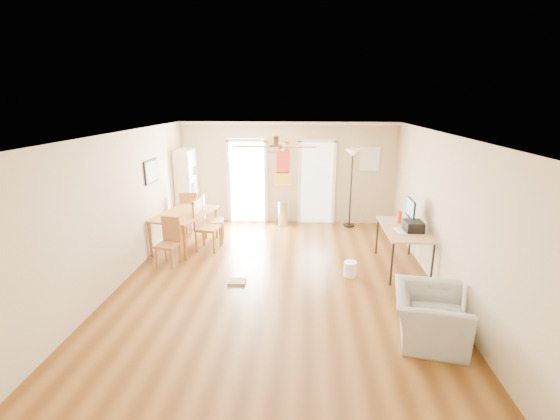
# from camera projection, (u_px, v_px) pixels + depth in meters

# --- Properties ---
(floor) EXTENTS (7.00, 7.00, 0.00)m
(floor) POSITION_uv_depth(u_px,v_px,m) (278.00, 281.00, 6.88)
(floor) COLOR brown
(floor) RESTS_ON ground
(ceiling) EXTENTS (5.50, 7.00, 0.00)m
(ceiling) POSITION_uv_depth(u_px,v_px,m) (277.00, 134.00, 6.16)
(ceiling) COLOR silver
(ceiling) RESTS_ON floor
(wall_back) EXTENTS (5.50, 0.04, 2.60)m
(wall_back) POSITION_uv_depth(u_px,v_px,m) (288.00, 173.00, 9.88)
(wall_back) COLOR beige
(wall_back) RESTS_ON floor
(wall_front) EXTENTS (5.50, 0.04, 2.60)m
(wall_front) POSITION_uv_depth(u_px,v_px,m) (246.00, 330.00, 3.17)
(wall_front) COLOR beige
(wall_front) RESTS_ON floor
(wall_left) EXTENTS (0.04, 7.00, 2.60)m
(wall_left) POSITION_uv_depth(u_px,v_px,m) (121.00, 208.00, 6.70)
(wall_left) COLOR beige
(wall_left) RESTS_ON floor
(wall_right) EXTENTS (0.04, 7.00, 2.60)m
(wall_right) POSITION_uv_depth(u_px,v_px,m) (443.00, 214.00, 6.34)
(wall_right) COLOR beige
(wall_right) RESTS_ON floor
(crown_molding) EXTENTS (5.50, 7.00, 0.08)m
(crown_molding) POSITION_uv_depth(u_px,v_px,m) (277.00, 136.00, 6.17)
(crown_molding) COLOR white
(crown_molding) RESTS_ON wall_back
(kitchen_doorway) EXTENTS (0.90, 0.10, 2.10)m
(kitchen_doorway) POSITION_uv_depth(u_px,v_px,m) (247.00, 182.00, 10.00)
(kitchen_doorway) COLOR white
(kitchen_doorway) RESTS_ON wall_back
(bathroom_doorway) EXTENTS (0.80, 0.10, 2.10)m
(bathroom_doorway) POSITION_uv_depth(u_px,v_px,m) (317.00, 183.00, 9.88)
(bathroom_doorway) COLOR white
(bathroom_doorway) RESTS_ON wall_back
(wall_decal) EXTENTS (0.46, 0.03, 1.10)m
(wall_decal) POSITION_uv_depth(u_px,v_px,m) (283.00, 164.00, 9.80)
(wall_decal) COLOR red
(wall_decal) RESTS_ON wall_back
(ac_grille) EXTENTS (0.50, 0.04, 0.60)m
(ac_grille) POSITION_uv_depth(u_px,v_px,m) (369.00, 159.00, 9.60)
(ac_grille) COLOR white
(ac_grille) RESTS_ON wall_back
(framed_poster) EXTENTS (0.04, 0.66, 0.48)m
(framed_poster) POSITION_uv_depth(u_px,v_px,m) (151.00, 171.00, 7.93)
(framed_poster) COLOR black
(framed_poster) RESTS_ON wall_left
(ceiling_fan) EXTENTS (1.24, 1.24, 0.20)m
(ceiling_fan) POSITION_uv_depth(u_px,v_px,m) (276.00, 147.00, 5.92)
(ceiling_fan) COLOR #593819
(ceiling_fan) RESTS_ON ceiling
(bookshelf) EXTENTS (0.59, 0.94, 1.95)m
(bookshelf) POSITION_uv_depth(u_px,v_px,m) (188.00, 187.00, 9.77)
(bookshelf) COLOR white
(bookshelf) RESTS_ON floor
(dining_table) EXTENTS (1.24, 1.70, 0.77)m
(dining_table) POSITION_uv_depth(u_px,v_px,m) (185.00, 229.00, 8.42)
(dining_table) COLOR olive
(dining_table) RESTS_ON floor
(dining_chair_right_a) EXTENTS (0.52, 0.52, 1.10)m
(dining_chair_right_a) POSITION_uv_depth(u_px,v_px,m) (213.00, 219.00, 8.64)
(dining_chair_right_a) COLOR brown
(dining_chair_right_a) RESTS_ON floor
(dining_chair_right_b) EXTENTS (0.51, 0.51, 1.10)m
(dining_chair_right_b) POSITION_uv_depth(u_px,v_px,m) (208.00, 225.00, 8.16)
(dining_chair_right_b) COLOR #A06D33
(dining_chair_right_b) RESTS_ON floor
(dining_chair_near) EXTENTS (0.45, 0.45, 0.94)m
(dining_chair_near) POSITION_uv_depth(u_px,v_px,m) (167.00, 243.00, 7.41)
(dining_chair_near) COLOR #985931
(dining_chair_near) RESTS_ON floor
(dining_chair_far) EXTENTS (0.49, 0.49, 1.00)m
(dining_chair_far) POSITION_uv_depth(u_px,v_px,m) (190.00, 211.00, 9.38)
(dining_chair_far) COLOR #A76635
(dining_chair_far) RESTS_ON floor
(trash_can) EXTENTS (0.29, 0.29, 0.61)m
(trash_can) POSITION_uv_depth(u_px,v_px,m) (283.00, 213.00, 9.89)
(trash_can) COLOR silver
(trash_can) RESTS_ON floor
(torchiere_lamp) EXTENTS (0.41, 0.41, 1.98)m
(torchiere_lamp) POSITION_uv_depth(u_px,v_px,m) (351.00, 188.00, 9.59)
(torchiere_lamp) COLOR black
(torchiere_lamp) RESTS_ON floor
(computer_desk) EXTENTS (0.76, 1.53, 0.82)m
(computer_desk) POSITION_uv_depth(u_px,v_px,m) (402.00, 249.00, 7.27)
(computer_desk) COLOR tan
(computer_desk) RESTS_ON floor
(imac) EXTENTS (0.25, 0.53, 0.50)m
(imac) POSITION_uv_depth(u_px,v_px,m) (410.00, 212.00, 7.30)
(imac) COLOR black
(imac) RESTS_ON computer_desk
(keyboard) EXTENTS (0.16, 0.39, 0.01)m
(keyboard) POSITION_uv_depth(u_px,v_px,m) (400.00, 231.00, 7.00)
(keyboard) COLOR silver
(keyboard) RESTS_ON computer_desk
(printer) EXTENTS (0.32, 0.37, 0.18)m
(printer) POSITION_uv_depth(u_px,v_px,m) (414.00, 226.00, 6.99)
(printer) COLOR black
(printer) RESTS_ON computer_desk
(orange_bottle) EXTENTS (0.09, 0.09, 0.24)m
(orange_bottle) POSITION_uv_depth(u_px,v_px,m) (400.00, 217.00, 7.43)
(orange_bottle) COLOR red
(orange_bottle) RESTS_ON computer_desk
(wastebasket_a) EXTENTS (0.30, 0.30, 0.28)m
(wastebasket_a) POSITION_uv_depth(u_px,v_px,m) (350.00, 269.00, 7.03)
(wastebasket_a) COLOR white
(wastebasket_a) RESTS_ON floor
(wastebasket_b) EXTENTS (0.29, 0.29, 0.28)m
(wastebasket_b) POSITION_uv_depth(u_px,v_px,m) (415.00, 303.00, 5.85)
(wastebasket_b) COLOR silver
(wastebasket_b) RESTS_ON floor
(floor_cloth) EXTENTS (0.31, 0.24, 0.04)m
(floor_cloth) POSITION_uv_depth(u_px,v_px,m) (237.00, 282.00, 6.80)
(floor_cloth) COLOR gray
(floor_cloth) RESTS_ON floor
(armchair) EXTENTS (1.10, 1.20, 0.68)m
(armchair) POSITION_uv_depth(u_px,v_px,m) (429.00, 316.00, 5.13)
(armchair) COLOR #9C9C97
(armchair) RESTS_ON floor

